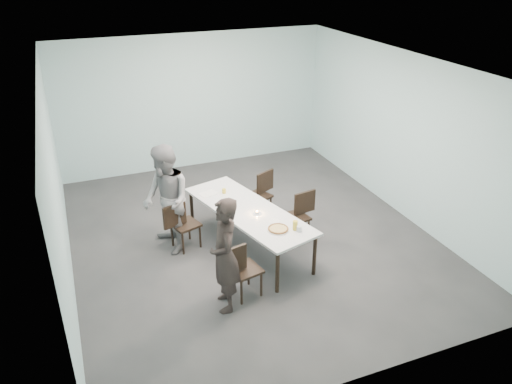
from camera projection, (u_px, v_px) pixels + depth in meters
name	position (u px, v px, depth m)	size (l,w,h in m)	color
ground	(250.00, 236.00, 8.85)	(7.00, 7.00, 0.00)	#333335
room_shell	(250.00, 127.00, 7.95)	(6.02, 7.02, 3.01)	#ACD4D9
table	(248.00, 212.00, 8.19)	(1.56, 2.75, 0.75)	white
chair_near_left	(240.00, 267.00, 7.12)	(0.64, 0.50, 0.87)	black
chair_far_left	(181.00, 222.00, 8.28)	(0.65, 0.53, 0.87)	black
chair_near_right	(299.00, 212.00, 8.59)	(0.64, 0.48, 0.87)	black
chair_far_right	(261.00, 191.00, 9.32)	(0.65, 0.56, 0.87)	black
diner_near	(225.00, 256.00, 6.77)	(0.62, 0.41, 1.70)	black
diner_far	(166.00, 200.00, 8.09)	(0.90, 0.70, 1.84)	gray
pizza	(278.00, 229.00, 7.56)	(0.34, 0.34, 0.04)	white
side_plate	(274.00, 221.00, 7.80)	(0.18, 0.18, 0.01)	white
beer_glass	(295.00, 225.00, 7.55)	(0.08, 0.08, 0.15)	gold
water_tumbler	(299.00, 229.00, 7.52)	(0.08, 0.08, 0.09)	silver
tealight	(257.00, 213.00, 8.02)	(0.06, 0.06, 0.05)	silver
amber_tumbler	(224.00, 191.00, 8.69)	(0.07, 0.07, 0.08)	gold
menu	(208.00, 193.00, 8.68)	(0.30, 0.22, 0.01)	silver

